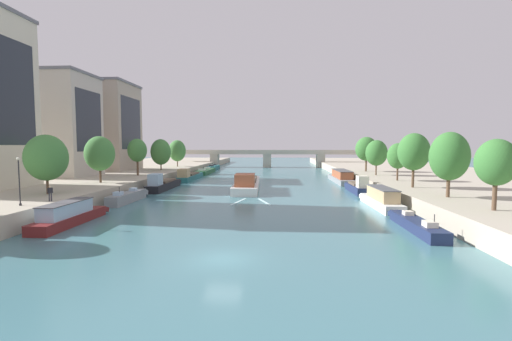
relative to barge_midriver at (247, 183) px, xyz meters
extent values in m
plane|color=#42757F|center=(1.73, -38.42, -0.98)|extent=(400.00, 400.00, 0.00)
cube|color=#B2A893|center=(-35.06, 16.58, 0.02)|extent=(36.00, 170.00, 1.99)
cube|color=#B2A893|center=(38.52, 16.58, 0.02)|extent=(36.00, 170.00, 1.99)
cube|color=silver|center=(-0.03, 0.81, -0.36)|extent=(4.85, 21.71, 1.24)
cube|color=silver|center=(-0.44, 11.94, -0.24)|extent=(3.90, 1.40, 0.99)
cube|color=silver|center=(-0.03, 0.81, 0.28)|extent=(4.94, 21.71, 0.06)
cube|color=#9E5133|center=(0.24, -6.52, 1.27)|extent=(3.20, 4.42, 1.92)
cube|color=black|center=(0.16, -4.35, 1.56)|extent=(2.44, 0.12, 0.54)
cube|color=brown|center=(-0.11, 2.97, 0.49)|extent=(3.58, 11.33, 0.36)
cylinder|color=#232328|center=(0.82, -5.63, 0.86)|extent=(0.07, 0.07, 1.10)
cube|color=silver|center=(3.65, -14.21, -0.97)|extent=(2.21, 5.81, 0.03)
cube|color=silver|center=(0.05, -14.34, -0.97)|extent=(1.79, 5.91, 0.03)
cube|color=maroon|center=(-14.94, -29.02, -0.53)|extent=(2.16, 10.09, 0.91)
cube|color=maroon|center=(-14.93, -23.62, -0.43)|extent=(2.04, 1.20, 0.82)
cube|color=maroon|center=(-14.94, -29.02, -0.04)|extent=(2.20, 10.09, 0.06)
cube|color=#9EBCD6|center=(-14.94, -29.52, 0.63)|extent=(1.77, 6.46, 1.27)
cube|color=#4C4C51|center=(-14.94, -29.52, 1.30)|extent=(1.90, 6.65, 0.08)
cylinder|color=#232328|center=(-14.63, -32.04, 0.54)|extent=(0.07, 0.07, 1.10)
cube|color=gray|center=(-15.10, -15.62, -0.35)|extent=(1.87, 9.11, 1.26)
cube|color=gray|center=(-15.02, -10.73, -0.23)|extent=(1.66, 1.29, 1.00)
cube|color=gray|center=(-15.10, -15.62, 0.30)|extent=(1.90, 9.11, 0.06)
cube|color=#9EBCD6|center=(-15.06, -13.62, 0.53)|extent=(0.88, 0.91, 0.40)
cube|color=#9EBCD6|center=(-15.14, -18.16, 0.57)|extent=(0.97, 1.11, 0.48)
cylinder|color=#232328|center=(-14.88, -18.35, 0.88)|extent=(0.07, 0.07, 1.10)
cube|color=black|center=(-14.67, -1.48, -0.40)|extent=(2.49, 12.99, 1.17)
cube|color=black|center=(-14.75, 5.35, -0.28)|extent=(2.23, 1.27, 0.95)
cube|color=black|center=(-14.67, -1.48, 0.22)|extent=(2.53, 12.99, 0.06)
cube|color=#9EBCD6|center=(-14.61, -5.88, 1.18)|extent=(1.78, 2.61, 1.87)
cube|color=black|center=(-14.63, -4.58, 1.46)|extent=(1.40, 0.05, 0.52)
cube|color=brown|center=(-14.68, -0.18, 0.43)|extent=(1.90, 6.76, 0.36)
cylinder|color=#232328|center=(-14.27, -5.36, 0.80)|extent=(0.07, 0.07, 1.10)
cube|color=#23666B|center=(-14.50, 16.04, -0.49)|extent=(2.96, 15.23, 0.98)
cube|color=#23666B|center=(-14.59, 23.99, -0.39)|extent=(2.67, 1.24, 0.85)
cube|color=#23666B|center=(-14.50, 16.04, 0.03)|extent=(3.02, 15.23, 0.06)
cube|color=tan|center=(-14.45, 10.88, 0.94)|extent=(2.13, 3.06, 1.76)
cube|color=black|center=(-14.46, 12.41, 1.20)|extent=(1.68, 0.05, 0.49)
cube|color=brown|center=(-14.52, 17.56, 0.24)|extent=(2.27, 7.93, 0.36)
cylinder|color=#232328|center=(-14.03, 11.49, 0.61)|extent=(0.07, 0.07, 1.10)
cube|color=#235633|center=(-14.58, 33.04, -0.45)|extent=(3.38, 14.98, 1.07)
cube|color=#235633|center=(-14.65, 40.86, -0.34)|extent=(3.09, 1.26, 0.90)
cube|color=#235633|center=(-14.58, 33.04, 0.12)|extent=(3.45, 14.98, 0.06)
cube|color=white|center=(-14.61, 36.33, 0.35)|extent=(1.63, 0.92, 0.40)
cube|color=white|center=(-14.54, 28.85, 0.39)|extent=(1.79, 1.12, 0.48)
cylinder|color=#232328|center=(-14.05, 28.56, 0.70)|extent=(0.07, 0.07, 1.10)
cube|color=#23666B|center=(-15.15, 48.83, -0.39)|extent=(2.41, 11.21, 1.18)
cube|color=#23666B|center=(-15.18, 54.77, -0.27)|extent=(2.24, 1.26, 0.96)
cube|color=#23666B|center=(-15.15, 48.83, 0.23)|extent=(2.46, 11.21, 0.06)
cube|color=#38383D|center=(-15.16, 51.29, 0.46)|extent=(1.18, 0.91, 0.40)
cube|color=#38383D|center=(-15.13, 45.69, 0.50)|extent=(1.30, 1.11, 0.48)
cylinder|color=#232328|center=(-14.77, 45.47, 0.81)|extent=(0.07, 0.07, 1.10)
cube|color=#1E284C|center=(18.14, -29.38, -0.52)|extent=(1.74, 9.91, 0.92)
cube|color=#1E284C|center=(18.16, -24.08, -0.43)|extent=(1.62, 1.21, 0.82)
cube|color=#1E284C|center=(18.14, -29.38, -0.03)|extent=(1.78, 9.91, 0.06)
cube|color=beige|center=(18.15, -27.20, 0.20)|extent=(0.85, 0.90, 0.40)
cube|color=beige|center=(18.13, -32.16, 0.24)|extent=(0.94, 1.10, 0.48)
cylinder|color=#232328|center=(18.39, -32.35, 0.55)|extent=(0.07, 0.07, 1.10)
cube|color=silver|center=(18.41, -17.40, -0.49)|extent=(2.53, 11.04, 0.98)
cube|color=silver|center=(18.30, -11.55, -0.39)|extent=(2.23, 1.25, 0.85)
cube|color=silver|center=(18.41, -17.40, 0.03)|extent=(2.58, 11.04, 0.06)
cube|color=tan|center=(18.42, -17.95, 0.78)|extent=(2.04, 7.07, 1.45)
cube|color=#4C4C51|center=(18.42, -17.95, 1.54)|extent=(2.18, 7.28, 0.08)
cylinder|color=#232328|center=(18.82, -20.69, 0.61)|extent=(0.07, 0.07, 1.10)
cube|color=#1E284C|center=(18.62, -3.51, -0.42)|extent=(2.17, 9.62, 1.12)
cube|color=#1E284C|center=(18.59, 1.64, -0.31)|extent=(2.01, 1.25, 0.93)
cube|color=#1E284C|center=(18.62, -3.51, 0.17)|extent=(2.21, 9.62, 0.06)
cube|color=beige|center=(18.64, -6.77, 1.13)|extent=(1.59, 1.93, 1.85)
cube|color=black|center=(18.63, -5.80, 1.40)|extent=(1.27, 0.04, 0.52)
cube|color=brown|center=(18.61, -2.55, 0.38)|extent=(1.67, 5.00, 0.36)
cylinder|color=#232328|center=(18.95, -6.39, 0.75)|extent=(0.07, 0.07, 1.10)
cube|color=gray|center=(18.87, 12.43, -0.48)|extent=(3.18, 15.99, 1.00)
cube|color=gray|center=(18.82, 20.77, -0.38)|extent=(2.93, 1.23, 0.86)
cube|color=gray|center=(18.87, 12.43, 0.04)|extent=(3.24, 15.99, 0.06)
cube|color=#9E5133|center=(18.88, 11.64, 0.82)|extent=(2.59, 10.23, 1.49)
cube|color=#4C4C51|center=(18.88, 11.64, 1.61)|extent=(2.77, 10.54, 0.08)
cylinder|color=#232328|center=(19.36, 7.65, 0.62)|extent=(0.07, 0.07, 1.10)
cylinder|color=brown|center=(-21.80, -22.19, 2.43)|extent=(0.29, 0.29, 2.83)
ellipsoid|color=#427F3D|center=(-21.80, -22.19, 5.34)|extent=(4.77, 4.77, 5.43)
cylinder|color=brown|center=(-21.94, -9.58, 2.54)|extent=(0.33, 0.33, 3.05)
ellipsoid|color=#427F3D|center=(-21.94, -9.58, 5.53)|extent=(4.46, 4.46, 5.33)
cylinder|color=brown|center=(-21.52, 3.79, 2.81)|extent=(0.39, 0.39, 3.60)
ellipsoid|color=#427F3D|center=(-21.52, 3.79, 5.83)|extent=(3.62, 3.62, 4.45)
cylinder|color=brown|center=(-22.05, 18.79, 2.29)|extent=(0.27, 0.27, 2.56)
ellipsoid|color=#427F3D|center=(-22.05, 18.79, 5.23)|extent=(4.69, 4.69, 6.04)
cylinder|color=brown|center=(-21.73, 31.23, 2.38)|extent=(0.26, 0.26, 2.73)
ellipsoid|color=#427F3D|center=(-21.73, 31.23, 5.33)|extent=(4.56, 4.56, 5.76)
cylinder|color=brown|center=(24.70, -29.66, 2.59)|extent=(0.38, 0.38, 3.14)
ellipsoid|color=#387533|center=(24.70, -29.66, 5.29)|extent=(3.43, 3.43, 4.14)
cylinder|color=brown|center=(24.42, -21.80, 2.56)|extent=(0.38, 0.38, 3.09)
ellipsoid|color=#387533|center=(24.42, -21.80, 5.59)|extent=(4.15, 4.15, 5.38)
cylinder|color=brown|center=(24.01, -12.76, 2.76)|extent=(0.35, 0.35, 3.50)
ellipsoid|color=#387533|center=(24.01, -12.76, 5.91)|extent=(4.20, 4.20, 5.09)
cylinder|color=brown|center=(25.13, -3.24, 2.46)|extent=(0.30, 0.30, 2.89)
ellipsoid|color=#387533|center=(25.13, -3.24, 5.06)|extent=(3.41, 3.41, 4.20)
cylinder|color=brown|center=(24.59, 7.24, 2.48)|extent=(0.27, 0.27, 2.94)
ellipsoid|color=#387533|center=(24.59, 7.24, 5.33)|extent=(4.13, 4.13, 4.99)
cylinder|color=brown|center=(25.06, 16.87, 2.78)|extent=(0.38, 0.38, 3.54)
ellipsoid|color=#387533|center=(25.06, 16.87, 6.01)|extent=(4.75, 4.75, 5.28)
cylinder|color=black|center=(-19.22, -29.96, 3.19)|extent=(0.11, 0.11, 4.36)
sphere|color=#EAE5C6|center=(-19.22, -29.96, 5.51)|extent=(0.28, 0.28, 0.28)
cylinder|color=black|center=(-19.22, -29.96, 1.11)|extent=(0.22, 0.22, 0.20)
cube|color=#232833|center=(-29.57, -18.19, 13.81)|extent=(0.04, 10.34, 13.96)
cube|color=#BCB2A8|center=(-35.83, 1.45, 10.35)|extent=(12.55, 10.73, 18.68)
cube|color=slate|center=(-35.83, 1.45, 19.94)|extent=(12.93, 11.05, 0.50)
cube|color=#232833|center=(-29.53, 1.45, 11.29)|extent=(0.04, 8.58, 11.21)
cube|color=#A89989|center=(-35.83, 17.52, 10.86)|extent=(14.79, 12.99, 19.69)
cube|color=slate|center=(-35.83, 17.52, 20.95)|extent=(15.23, 13.38, 0.50)
cube|color=#232833|center=(-28.42, 17.52, 11.84)|extent=(0.04, 10.39, 11.81)
cube|color=#ADA899|center=(1.73, 61.71, 3.94)|extent=(61.57, 4.40, 0.60)
cube|color=#ADA899|center=(1.73, 59.71, 4.69)|extent=(61.57, 0.30, 0.90)
cube|color=#ADA899|center=(1.73, 63.71, 4.69)|extent=(61.57, 0.30, 0.90)
cube|color=#ADA899|center=(-17.06, 61.71, 1.33)|extent=(2.80, 3.60, 4.62)
cube|color=#ADA899|center=(1.73, 61.71, 1.33)|extent=(2.80, 3.60, 4.62)
cube|color=#ADA899|center=(20.52, 61.71, 1.33)|extent=(2.80, 3.60, 4.62)
cylinder|color=#2D2D38|center=(-18.07, -27.39, 1.43)|extent=(0.13, 0.13, 0.84)
cylinder|color=#2D2D38|center=(-17.95, -27.23, 1.43)|extent=(0.13, 0.13, 0.84)
cube|color=black|center=(-18.01, -27.31, 2.13)|extent=(0.37, 0.39, 0.56)
sphere|color=beige|center=(-18.01, -27.31, 2.53)|extent=(0.21, 0.21, 0.21)
cylinder|color=black|center=(-18.14, -27.49, 2.13)|extent=(0.09, 0.09, 0.54)
cylinder|color=black|center=(-17.87, -27.14, 2.13)|extent=(0.09, 0.09, 0.54)
camera|label=1|loc=(5.43, -61.52, 6.79)|focal=24.40mm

